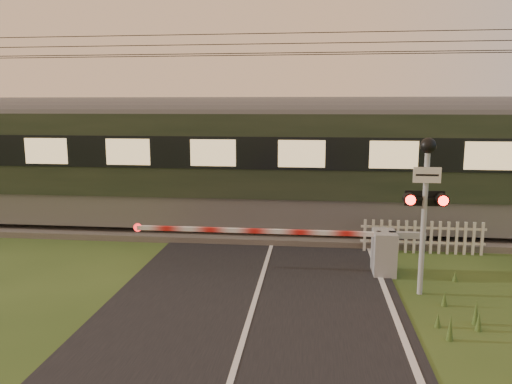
# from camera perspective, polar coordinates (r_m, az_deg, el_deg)

# --- Properties ---
(ground) EXTENTS (160.00, 160.00, 0.00)m
(ground) POSITION_cam_1_polar(r_m,az_deg,el_deg) (9.85, -0.64, -13.97)
(ground) COLOR #2D451A
(ground) RESTS_ON ground
(road) EXTENTS (6.00, 140.00, 0.03)m
(road) POSITION_cam_1_polar(r_m,az_deg,el_deg) (9.63, -0.71, -14.48)
(road) COLOR black
(road) RESTS_ON ground
(track_bed) EXTENTS (140.00, 3.40, 0.39)m
(track_bed) POSITION_cam_1_polar(r_m,az_deg,el_deg) (15.96, 2.28, -4.32)
(track_bed) COLOR #47423D
(track_bed) RESTS_ON ground
(overhead_wires) EXTENTS (120.00, 0.62, 0.62)m
(overhead_wires) POSITION_cam_1_polar(r_m,az_deg,el_deg) (15.57, 2.43, 16.31)
(overhead_wires) COLOR black
(overhead_wires) RESTS_ON ground
(boom_gate) EXTENTS (7.11, 0.80, 1.06)m
(boom_gate) POSITION_cam_1_polar(r_m,az_deg,el_deg) (12.29, 12.66, -6.39)
(boom_gate) COLOR gray
(boom_gate) RESTS_ON ground
(crossing_signal) EXTENTS (0.85, 0.35, 3.34)m
(crossing_signal) POSITION_cam_1_polar(r_m,az_deg,el_deg) (10.86, 18.82, 0.41)
(crossing_signal) COLOR gray
(crossing_signal) RESTS_ON ground
(picket_fence) EXTENTS (3.31, 0.08, 0.90)m
(picket_fence) POSITION_cam_1_polar(r_m,az_deg,el_deg) (14.31, 18.52, -4.90)
(picket_fence) COLOR silver
(picket_fence) RESTS_ON ground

